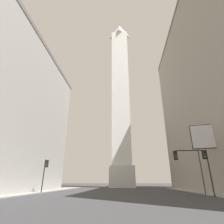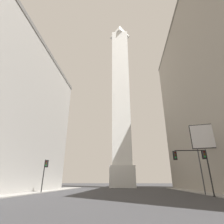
{
  "view_description": "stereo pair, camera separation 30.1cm",
  "coord_description": "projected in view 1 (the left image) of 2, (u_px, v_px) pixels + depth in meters",
  "views": [
    {
      "loc": [
        1.37,
        -2.22,
        1.92
      ],
      "look_at": [
        -1.8,
        38.34,
        18.1
      ],
      "focal_mm": 28.0,
      "sensor_mm": 36.0,
      "label": 1
    },
    {
      "loc": [
        1.67,
        -2.19,
        1.92
      ],
      "look_at": [
        -1.8,
        38.34,
        18.1
      ],
      "focal_mm": 28.0,
      "sensor_mm": 36.0,
      "label": 2
    }
  ],
  "objects": [
    {
      "name": "obelisk",
      "position": [
        121.0,
        95.0,
        69.05
      ],
      "size": [
        8.26,
        8.26,
        70.55
      ],
      "color": "silver",
      "rests_on": "ground_plane"
    },
    {
      "name": "traffic_light_mid_right",
      "position": [
        197.0,
        160.0,
        25.26
      ],
      "size": [
        4.89,
        0.51,
        6.26
      ],
      "color": "black",
      "rests_on": "ground_plane"
    },
    {
      "name": "billboard_sign",
      "position": [
        205.0,
        139.0,
        29.05
      ],
      "size": [
        4.38,
        1.13,
        10.97
      ],
      "color": "#3F3F42",
      "rests_on": "ground_plane"
    },
    {
      "name": "traffic_light_mid_left",
      "position": [
        45.0,
        171.0,
        31.45
      ],
      "size": [
        0.76,
        0.52,
        5.66
      ],
      "color": "black",
      "rests_on": "ground_plane"
    }
  ]
}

